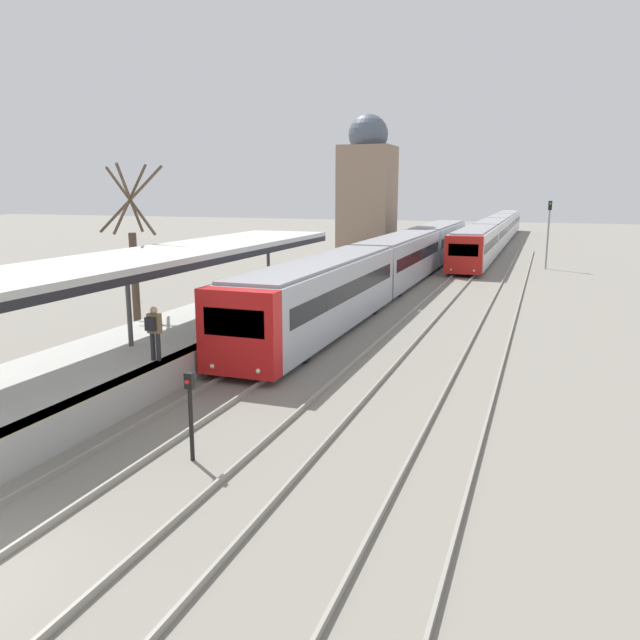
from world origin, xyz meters
TOP-DOWN VIEW (x-y plane):
  - track_middle_line at (3.54, 0.00)m, footprint 1.50×120.00m
  - platform_canopy at (-3.74, 10.70)m, footprint 4.00×27.47m
  - person_on_platform at (-1.97, 9.44)m, footprint 0.40×0.40m
  - train_near at (0.00, 33.82)m, footprint 2.72×45.98m
  - train_far at (3.54, 66.48)m, footprint 2.67×56.44m
  - signal_post_near at (1.66, 5.50)m, footprint 0.20×0.21m
  - signal_mast_far at (9.03, 45.82)m, footprint 0.28×0.29m
  - distant_domed_building at (-5.43, 45.33)m, footprint 4.24×4.24m
  - bare_tree_background at (-7.26, 15.79)m, footprint 3.26×2.03m

SIDE VIEW (x-z plane):
  - track_middle_line at x=3.54m, z-range 0.00..0.15m
  - signal_post_near at x=1.66m, z-range 0.24..2.32m
  - train_far at x=3.54m, z-range 0.17..3.23m
  - train_near at x=0.00m, z-range 0.17..3.33m
  - person_on_platform at x=-1.97m, z-range 1.16..2.82m
  - signal_mast_far at x=9.03m, z-range 0.66..5.93m
  - bare_tree_background at x=-7.26m, z-range -0.24..6.91m
  - platform_canopy at x=-3.74m, z-range 2.36..5.32m
  - distant_domed_building at x=-5.43m, z-range -0.31..11.87m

